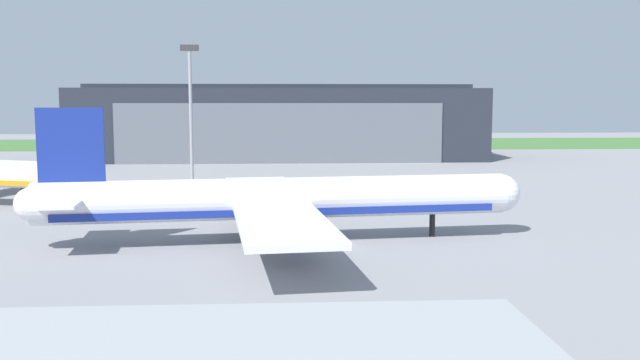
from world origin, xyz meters
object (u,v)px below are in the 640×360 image
Objects in this scene: maintenance_hangar at (280,122)px; apron_light_mast at (191,111)px; stair_truck at (480,189)px; airliner_near_left at (278,200)px.

apron_light_mast is (-11.82, -74.57, 3.83)m from maintenance_hangar.
stair_truck is at bearing 0.65° from apron_light_mast.
maintenance_hangar is 1.93× the size of airliner_near_left.
airliner_near_left is at bearing -67.30° from apron_light_mast.
maintenance_hangar is at bearing 110.56° from stair_truck.
apron_light_mast reaches higher than maintenance_hangar.
apron_light_mast reaches higher than airliner_near_left.
airliner_near_left is 39.97m from stair_truck.
stair_truck is at bearing 45.61° from airliner_near_left.
stair_truck is (27.89, 28.49, -2.79)m from airliner_near_left.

